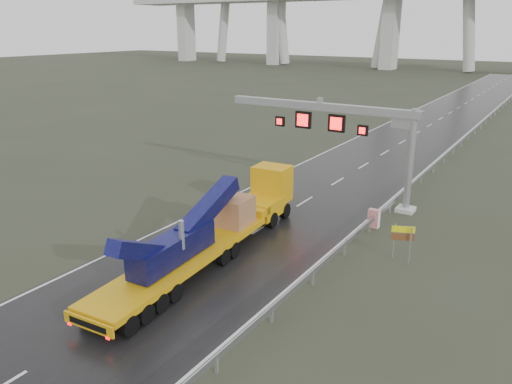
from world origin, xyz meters
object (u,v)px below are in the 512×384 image
Objects in this scene: exit_sign_pair at (403,237)px; heavy_haul_truck at (223,222)px; sign_gantry at (346,125)px; striped_barrier at (374,218)px.

heavy_haul_truck is at bearing 178.91° from exit_sign_pair.
sign_gantry is 12.70m from heavy_haul_truck.
exit_sign_pair is 1.76× the size of striped_barrier.
heavy_haul_truck is 10.04m from exit_sign_pair.
exit_sign_pair is at bearing -49.22° from sign_gantry.
sign_gantry is at bearing 138.12° from striped_barrier.
exit_sign_pair is (6.90, -7.99, -4.12)m from sign_gantry.
striped_barrier is at bearing 103.39° from exit_sign_pair.
heavy_haul_truck is 8.39× the size of exit_sign_pair.
exit_sign_pair is 5.08m from striped_barrier.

